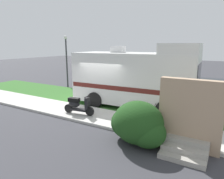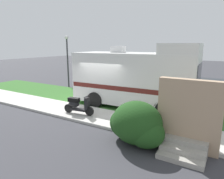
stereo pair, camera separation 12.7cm
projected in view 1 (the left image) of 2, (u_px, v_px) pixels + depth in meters
The scene contains 10 objects.
ground_plane at pixel (100, 109), 11.19m from camera, with size 80.00×80.00×0.00m, color #38383D.
sidewalk at pixel (87, 114), 10.17m from camera, with size 24.00×2.00×0.12m.
grass_strip at pixel (114, 102), 12.45m from camera, with size 24.00×3.40×0.08m.
motorhome_rv at pixel (136, 77), 11.23m from camera, with size 6.75×2.93×3.53m.
scooter at pixel (78, 105), 9.92m from camera, with size 1.64×0.53×0.97m.
bicycle at pixel (144, 115), 8.69m from camera, with size 1.77×0.52×0.90m.
porch_steps at pixel (189, 123), 6.63m from camera, with size 2.00×1.26×2.40m.
bush_by_porch at pixel (137, 124), 7.14m from camera, with size 2.15×1.61×1.52m.
bottle_green at pixel (162, 130), 7.87m from camera, with size 0.07×0.07×0.30m.
street_lamp_post at pixel (66, 56), 16.42m from camera, with size 0.28×0.28×4.15m.
Camera 1 is at (5.91, -8.94, 3.48)m, focal length 32.57 mm.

